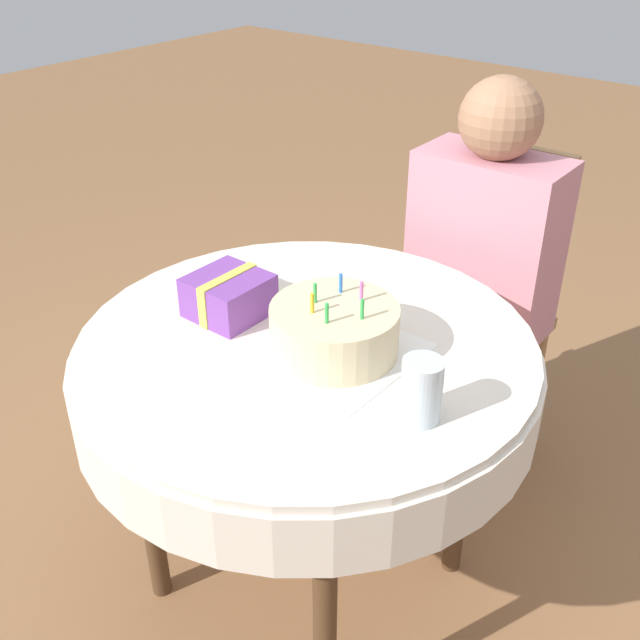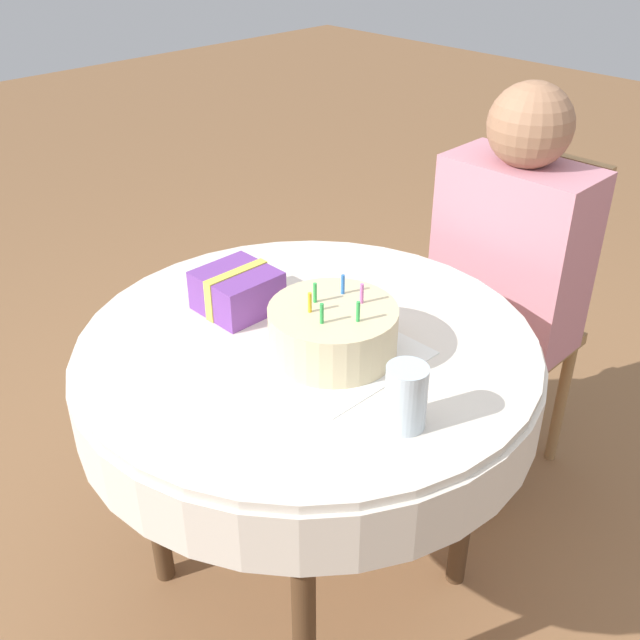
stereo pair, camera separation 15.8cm
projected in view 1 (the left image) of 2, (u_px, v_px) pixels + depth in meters
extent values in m
plane|color=#8C603D|center=(309.00, 577.00, 2.04)|extent=(12.00, 12.00, 0.00)
cylinder|color=silver|center=(306.00, 343.00, 1.64)|extent=(1.01, 1.01, 0.02)
cylinder|color=silver|center=(307.00, 373.00, 1.69)|extent=(1.03, 1.03, 0.14)
cylinder|color=#4C331E|center=(146.00, 485.00, 1.81)|extent=(0.05, 0.05, 0.75)
cylinder|color=#4C331E|center=(325.00, 608.00, 1.51)|extent=(0.05, 0.05, 0.75)
cylinder|color=#4C331E|center=(296.00, 381.00, 2.18)|extent=(0.05, 0.05, 0.75)
cylinder|color=#4C331E|center=(464.00, 463.00, 1.88)|extent=(0.05, 0.05, 0.75)
cube|color=#A37A4C|center=(474.00, 328.00, 2.26)|extent=(0.38, 0.38, 0.04)
cube|color=#A37A4C|center=(511.00, 228.00, 2.24)|extent=(0.33, 0.04, 0.51)
cylinder|color=#A37A4C|center=(398.00, 397.00, 2.36)|extent=(0.04, 0.04, 0.44)
cylinder|color=#A37A4C|center=(488.00, 437.00, 2.20)|extent=(0.04, 0.04, 0.44)
cylinder|color=#A37A4C|center=(448.00, 354.00, 2.58)|extent=(0.04, 0.04, 0.44)
cylinder|color=#A37A4C|center=(533.00, 387.00, 2.41)|extent=(0.04, 0.04, 0.44)
cylinder|color=#9E7051|center=(414.00, 399.00, 2.33)|extent=(0.09, 0.09, 0.48)
cylinder|color=#9E7051|center=(472.00, 424.00, 2.22)|extent=(0.09, 0.09, 0.48)
cube|color=#C67F8E|center=(485.00, 245.00, 2.12)|extent=(0.41, 0.22, 0.52)
sphere|color=#9E7051|center=(501.00, 119.00, 1.93)|extent=(0.22, 0.22, 0.22)
cube|color=white|center=(334.00, 351.00, 1.60)|extent=(0.32, 0.32, 0.00)
cylinder|color=beige|center=(335.00, 329.00, 1.57)|extent=(0.27, 0.27, 0.11)
cylinder|color=green|center=(362.00, 309.00, 1.49)|extent=(0.01, 0.01, 0.04)
cylinder|color=#D166B2|center=(361.00, 291.00, 1.56)|extent=(0.01, 0.01, 0.04)
cylinder|color=blue|center=(341.00, 283.00, 1.59)|extent=(0.01, 0.01, 0.04)
cylinder|color=green|center=(315.00, 293.00, 1.55)|extent=(0.01, 0.01, 0.04)
cylinder|color=gold|center=(312.00, 303.00, 1.51)|extent=(0.01, 0.01, 0.04)
cylinder|color=green|center=(327.00, 313.00, 1.48)|extent=(0.01, 0.01, 0.04)
cylinder|color=silver|center=(421.00, 390.00, 1.37)|extent=(0.08, 0.08, 0.13)
cube|color=#753D99|center=(229.00, 296.00, 1.71)|extent=(0.16, 0.16, 0.10)
cube|color=#EAE54C|center=(229.00, 296.00, 1.71)|extent=(0.02, 0.17, 0.10)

